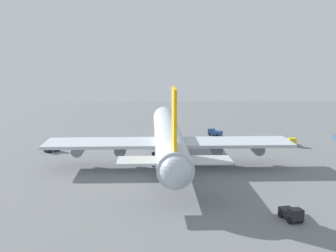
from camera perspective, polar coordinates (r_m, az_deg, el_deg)
ground_plane at (r=107.64m, az=-0.00°, el=-4.82°), size 286.52×286.52×0.00m
cargo_airplane at (r=105.90m, az=0.01°, el=-1.38°), size 71.63×57.24×20.36m
pushback_tractor at (r=74.07m, az=15.69°, el=-10.81°), size 4.92×3.25×2.27m
baggage_tug at (r=124.20m, az=-14.71°, el=-2.68°), size 4.45×4.45×2.21m
fuel_truck at (r=144.47m, az=6.07°, el=-0.81°), size 4.45×4.80×2.16m
catering_truck at (r=133.18m, az=15.53°, el=-1.93°), size 5.37×2.58×2.40m
safety_cone_nose at (r=139.05m, az=-0.33°, el=-1.44°), size 0.59×0.59×0.84m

